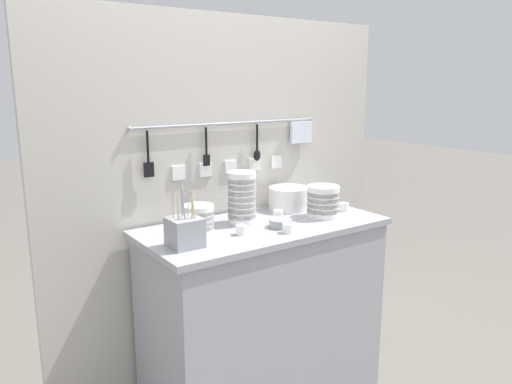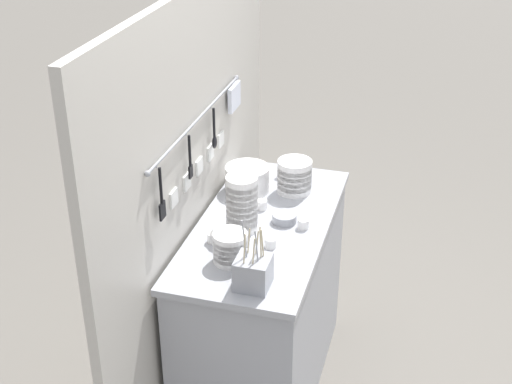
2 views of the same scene
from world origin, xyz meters
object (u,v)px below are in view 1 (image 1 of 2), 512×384
at_px(cup_edge_far, 209,219).
at_px(cup_centre, 328,206).
at_px(bowl_stack_short_front, 242,198).
at_px(cup_back_right, 250,213).
at_px(bowl_stack_wide_centre, 199,219).
at_px(plate_stack, 289,198).
at_px(bowl_stack_back_corner, 323,201).
at_px(steel_mixing_bowl, 280,223).
at_px(cup_edge_near, 344,207).
at_px(cutlery_caddy, 185,232).
at_px(cup_front_left, 288,228).
at_px(cup_front_right, 278,214).
at_px(cup_beside_plates, 241,230).

distance_m(cup_edge_far, cup_centre, 0.68).
relative_size(bowl_stack_short_front, cup_centre, 5.08).
bearing_deg(cup_back_right, bowl_stack_wide_centre, -165.58).
bearing_deg(cup_back_right, bowl_stack_short_front, -146.16).
bearing_deg(cup_edge_far, plate_stack, -0.76).
xyz_separation_m(bowl_stack_back_corner, cup_edge_far, (-0.55, 0.23, -0.06)).
relative_size(plate_stack, steel_mixing_bowl, 1.93).
relative_size(plate_stack, cup_centre, 4.23).
bearing_deg(bowl_stack_short_front, cup_edge_near, -11.28).
distance_m(bowl_stack_back_corner, steel_mixing_bowl, 0.30).
height_order(cutlery_caddy, cup_back_right, cutlery_caddy).
bearing_deg(steel_mixing_bowl, bowl_stack_back_corner, 4.71).
xyz_separation_m(bowl_stack_wide_centre, bowl_stack_short_front, (0.26, 0.03, 0.06)).
bearing_deg(cup_front_left, cup_centre, 25.00).
xyz_separation_m(plate_stack, cup_centre, (0.17, -0.13, -0.04)).
xyz_separation_m(bowl_stack_wide_centre, bowl_stack_back_corner, (0.67, -0.11, 0.02)).
xyz_separation_m(cup_centre, cup_front_right, (-0.33, 0.01, 0.00)).
xyz_separation_m(bowl_stack_wide_centre, cup_edge_near, (0.84, -0.09, -0.04)).
height_order(cup_beside_plates, cup_edge_near, same).
bearing_deg(cup_centre, steel_mixing_bowl, -164.49).
xyz_separation_m(bowl_stack_short_front, cup_front_left, (0.08, -0.26, -0.11)).
bearing_deg(cup_edge_far, bowl_stack_short_front, -32.37).
xyz_separation_m(cup_edge_near, cup_back_right, (-0.49, 0.18, 0.00)).
height_order(bowl_stack_wide_centre, plate_stack, bowl_stack_wide_centre).
bearing_deg(cup_edge_near, cup_edge_far, 164.21).
relative_size(cup_front_left, cup_centre, 1.00).
distance_m(steel_mixing_bowl, cup_edge_near, 0.48).
bearing_deg(cup_edge_far, cup_edge_near, -15.79).
xyz_separation_m(cutlery_caddy, cup_front_left, (0.48, -0.09, -0.04)).
height_order(cup_front_left, cup_front_right, same).
bearing_deg(cup_centre, cup_beside_plates, -170.23).
relative_size(bowl_stack_short_front, plate_stack, 1.20).
height_order(plate_stack, cup_front_left, plate_stack).
distance_m(cup_edge_near, cup_back_right, 0.52).
xyz_separation_m(cup_beside_plates, cup_edge_far, (-0.03, 0.25, 0.00)).
distance_m(bowl_stack_wide_centre, cup_front_left, 0.41).
height_order(cup_centre, cup_back_right, same).
height_order(steel_mixing_bowl, cutlery_caddy, cutlery_caddy).
bearing_deg(cup_centre, cutlery_caddy, -172.88).
height_order(cup_beside_plates, cup_front_right, same).
distance_m(bowl_stack_short_front, bowl_stack_back_corner, 0.43).
bearing_deg(cup_front_left, steel_mixing_bowl, 72.09).
bearing_deg(cup_centre, bowl_stack_short_front, 174.73).
bearing_deg(cup_front_right, cup_beside_plates, -158.06).
bearing_deg(cup_back_right, cup_beside_plates, -132.41).
bearing_deg(cup_front_right, bowl_stack_back_corner, -26.79).
bearing_deg(cup_front_left, bowl_stack_short_front, 107.34).
relative_size(bowl_stack_short_front, cup_front_left, 5.08).
height_order(bowl_stack_short_front, cup_front_left, bowl_stack_short_front).
distance_m(bowl_stack_wide_centre, steel_mixing_bowl, 0.40).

